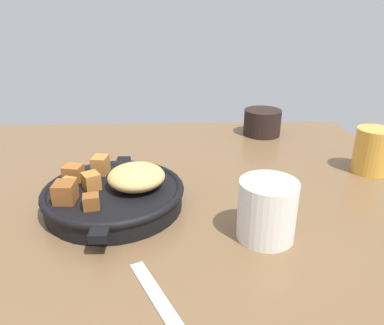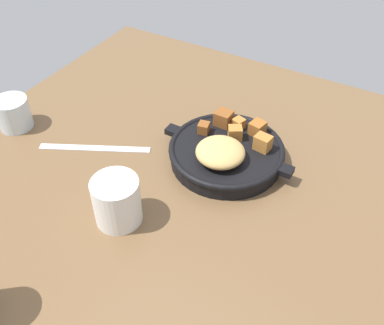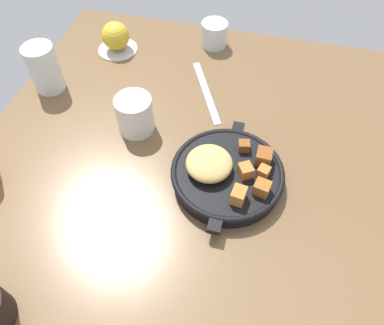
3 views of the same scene
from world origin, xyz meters
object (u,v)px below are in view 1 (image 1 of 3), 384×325
coffee_mug_dark (262,122)px  ceramic_mug_white (267,210)px  cast_iron_skillet (115,193)px  juice_glass_amber (372,151)px

coffee_mug_dark → ceramic_mug_white: ceramic_mug_white is taller
ceramic_mug_white → cast_iron_skillet: bearing=-112.9°
cast_iron_skillet → juice_glass_amber: juice_glass_amber is taller
coffee_mug_dark → juice_glass_amber: 28.09cm
cast_iron_skillet → juice_glass_amber: size_ratio=3.07×
cast_iron_skillet → juice_glass_amber: (-11.72, 46.80, 1.80)cm
juice_glass_amber → ceramic_mug_white: juice_glass_amber is taller
coffee_mug_dark → ceramic_mug_white: size_ratio=1.08×
coffee_mug_dark → ceramic_mug_white: 44.99cm
coffee_mug_dark → juice_glass_amber: juice_glass_amber is taller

